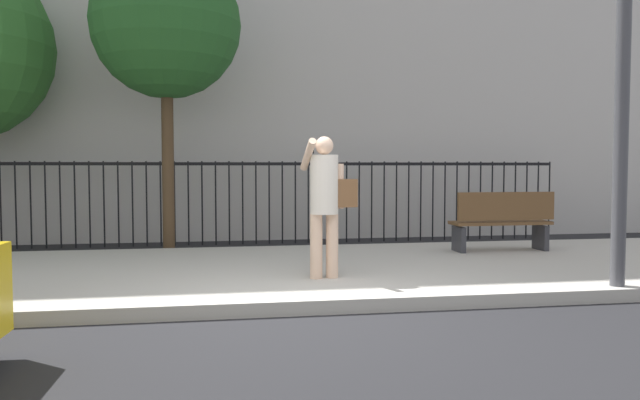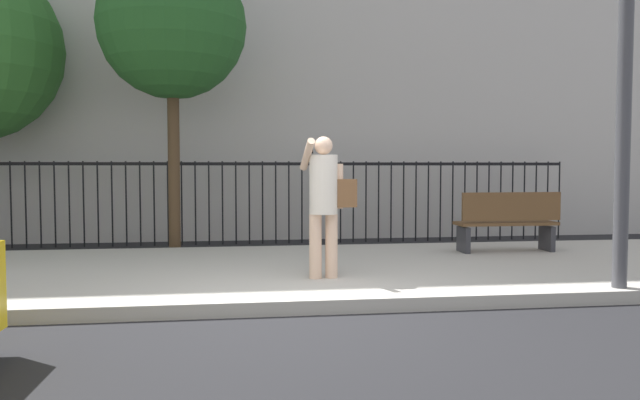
# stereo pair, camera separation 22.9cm
# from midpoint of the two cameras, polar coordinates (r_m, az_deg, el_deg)

# --- Properties ---
(ground_plane) EXTENTS (60.00, 60.00, 0.00)m
(ground_plane) POSITION_cam_midpoint_polar(r_m,az_deg,el_deg) (6.38, -2.05, -10.55)
(ground_plane) COLOR black
(sidewalk) EXTENTS (28.00, 4.40, 0.15)m
(sidewalk) POSITION_cam_midpoint_polar(r_m,az_deg,el_deg) (8.51, -4.05, -6.58)
(sidewalk) COLOR #B2ADA3
(sidewalk) RESTS_ON ground
(iron_fence) EXTENTS (12.03, 0.04, 1.60)m
(iron_fence) POSITION_cam_midpoint_polar(r_m,az_deg,el_deg) (12.08, -5.82, 0.80)
(iron_fence) COLOR black
(iron_fence) RESTS_ON ground
(pedestrian_on_phone) EXTENTS (0.67, 0.50, 1.71)m
(pedestrian_on_phone) POSITION_cam_midpoint_polar(r_m,az_deg,el_deg) (7.51, -0.29, 0.36)
(pedestrian_on_phone) COLOR beige
(pedestrian_on_phone) RESTS_ON sidewalk
(street_bench) EXTENTS (1.60, 0.45, 0.95)m
(street_bench) POSITION_cam_midpoint_polar(r_m,az_deg,el_deg) (10.29, 15.75, -1.77)
(street_bench) COLOR brown
(street_bench) RESTS_ON sidewalk
(street_tree_mid) EXTENTS (2.51, 2.51, 5.15)m
(street_tree_mid) POSITION_cam_midpoint_polar(r_m,az_deg,el_deg) (11.20, -14.48, 15.26)
(street_tree_mid) COLOR #4C3823
(street_tree_mid) RESTS_ON ground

